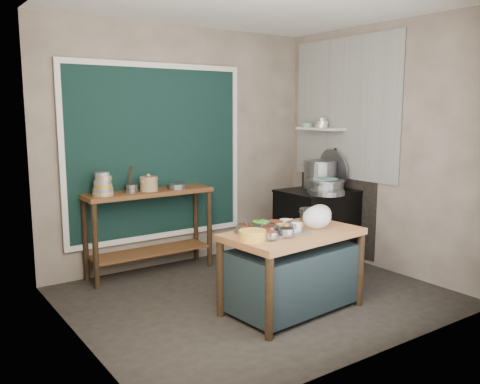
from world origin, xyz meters
TOP-DOWN VIEW (x-y plane):
  - floor at (0.00, 0.00)m, footprint 3.50×3.00m
  - back_wall at (0.00, 1.51)m, footprint 3.50×0.02m
  - left_wall at (-1.76, 0.00)m, footprint 0.02×3.00m
  - right_wall at (1.76, 0.00)m, footprint 0.02×3.00m
  - ceiling at (0.00, 0.00)m, footprint 3.50×3.00m
  - curtain_panel at (-0.35, 1.47)m, footprint 2.10×0.02m
  - curtain_frame at (-0.35, 1.46)m, footprint 2.22×0.03m
  - tile_panel at (1.74, 0.55)m, footprint 0.02×1.70m
  - soot_patch at (1.74, 0.65)m, footprint 0.01×1.30m
  - wall_shelf at (1.63, 0.85)m, footprint 0.22×0.70m
  - prep_table at (0.05, -0.47)m, footprint 1.31×0.83m
  - back_counter at (-0.55, 1.28)m, footprint 1.45×0.40m
  - stove_block at (1.35, 0.55)m, footprint 0.90×0.68m
  - stove_top at (1.35, 0.55)m, footprint 0.92×0.69m
  - condiment_tray at (-0.16, -0.44)m, footprint 0.58×0.43m
  - condiment_bowls at (-0.19, -0.42)m, footprint 0.60×0.45m
  - yellow_basin at (-0.45, -0.53)m, footprint 0.28×0.28m
  - saucepan at (0.49, -0.22)m, footprint 0.24×0.24m
  - plastic_bag_a at (0.30, -0.52)m, footprint 0.31×0.28m
  - plastic_bag_b at (0.48, -0.36)m, footprint 0.30×0.28m
  - bowl_stack at (-1.08, 1.24)m, footprint 0.22×0.22m
  - utensil_cup at (-0.77, 1.27)m, footprint 0.19×0.19m
  - ceramic_crock at (-0.56, 1.25)m, footprint 0.27×0.27m
  - wide_bowl at (-0.23, 1.23)m, footprint 0.24×0.24m
  - stock_pot at (1.46, 0.65)m, footprint 0.56×0.56m
  - pot_lid at (1.63, 0.60)m, footprint 0.16×0.50m
  - steamer at (1.28, 0.38)m, footprint 0.61×0.61m
  - green_cloth at (1.28, 0.38)m, footprint 0.25×0.20m
  - shallow_pan at (1.18, 0.24)m, footprint 0.49×0.49m
  - shelf_bowl_stack at (1.63, 0.82)m, footprint 0.15×0.15m
  - shelf_bowl_green at (1.63, 1.10)m, footprint 0.18×0.18m

SIDE VIEW (x-z plane):
  - floor at x=0.00m, z-range -0.02..0.00m
  - prep_table at x=0.05m, z-range 0.00..0.75m
  - stove_block at x=1.35m, z-range 0.00..0.85m
  - back_counter at x=-0.55m, z-range 0.00..0.95m
  - soot_patch at x=1.74m, z-range 0.05..1.35m
  - condiment_tray at x=-0.16m, z-range 0.75..0.77m
  - yellow_basin at x=-0.45m, z-range 0.75..0.84m
  - condiment_bowls at x=-0.19m, z-range 0.77..0.84m
  - saucepan at x=0.49m, z-range 0.75..0.87m
  - plastic_bag_b at x=0.48m, z-range 0.75..0.93m
  - plastic_bag_a at x=0.30m, z-range 0.75..0.96m
  - stove_top at x=1.35m, z-range 0.85..0.88m
  - shallow_pan at x=1.18m, z-range 0.88..0.93m
  - steamer at x=1.28m, z-range 0.88..1.03m
  - wide_bowl at x=-0.23m, z-range 0.95..1.01m
  - utensil_cup at x=-0.77m, z-range 0.95..1.04m
  - ceramic_crock at x=-0.56m, z-range 0.95..1.09m
  - green_cloth at x=1.28m, z-range 1.03..1.05m
  - stock_pot at x=1.46m, z-range 0.88..1.22m
  - bowl_stack at x=-1.08m, z-range 0.93..1.18m
  - pot_lid at x=1.63m, z-range 0.88..1.36m
  - curtain_panel at x=-0.35m, z-range 0.40..2.30m
  - curtain_frame at x=-0.35m, z-range 0.34..2.36m
  - back_wall at x=0.00m, z-range 0.00..2.80m
  - left_wall at x=-1.76m, z-range 0.00..2.80m
  - right_wall at x=1.76m, z-range 0.00..2.80m
  - wall_shelf at x=1.63m, z-range 1.59..1.61m
  - shelf_bowl_green at x=1.63m, z-range 1.61..1.67m
  - shelf_bowl_stack at x=1.63m, z-range 1.61..1.73m
  - tile_panel at x=1.74m, z-range 1.00..2.70m
  - ceiling at x=0.00m, z-range 2.80..2.82m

